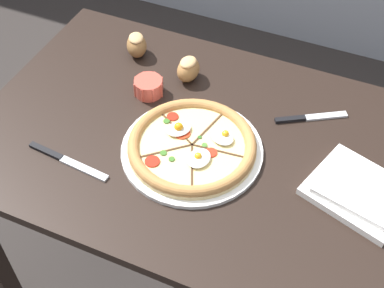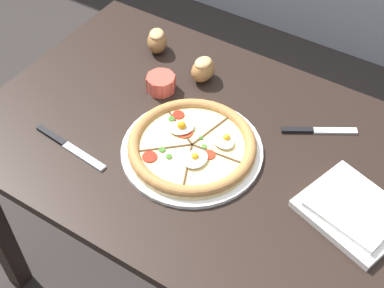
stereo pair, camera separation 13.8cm
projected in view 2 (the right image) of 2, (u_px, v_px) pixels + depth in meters
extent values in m
plane|color=#2D2826|center=(195.00, 275.00, 2.00)|extent=(12.00, 12.00, 0.00)
cube|color=black|center=(196.00, 141.00, 1.45)|extent=(1.18, 0.81, 0.03)
cube|color=black|center=(127.00, 96.00, 2.13)|extent=(0.06, 0.06, 0.73)
cylinder|color=white|center=(192.00, 150.00, 1.40)|extent=(0.37, 0.37, 0.01)
cylinder|color=#E5C684|center=(192.00, 147.00, 1.39)|extent=(0.34, 0.34, 0.01)
cylinder|color=#E0CC84|center=(192.00, 145.00, 1.38)|extent=(0.29, 0.29, 0.00)
torus|color=#B27A42|center=(192.00, 145.00, 1.38)|extent=(0.34, 0.34, 0.03)
cube|color=#472D19|center=(211.00, 130.00, 1.42)|extent=(0.04, 0.14, 0.00)
cube|color=#472D19|center=(180.00, 127.00, 1.42)|extent=(0.13, 0.08, 0.00)
cube|color=#472D19|center=(165.00, 148.00, 1.37)|extent=(0.11, 0.10, 0.00)
cube|color=#472D19|center=(188.00, 166.00, 1.33)|extent=(0.06, 0.13, 0.00)
cube|color=#472D19|center=(217.00, 154.00, 1.36)|extent=(0.14, 0.02, 0.00)
cylinder|color=red|center=(184.00, 132.00, 1.41)|extent=(0.04, 0.04, 0.00)
cylinder|color=red|center=(178.00, 115.00, 1.45)|extent=(0.03, 0.03, 0.00)
cylinder|color=red|center=(209.00, 155.00, 1.36)|extent=(0.03, 0.03, 0.00)
cylinder|color=red|center=(150.00, 157.00, 1.35)|extent=(0.04, 0.04, 0.00)
ellipsoid|color=white|center=(182.00, 128.00, 1.41)|extent=(0.08, 0.09, 0.01)
sphere|color=orange|center=(182.00, 126.00, 1.41)|extent=(0.02, 0.02, 0.02)
ellipsoid|color=white|center=(224.00, 140.00, 1.38)|extent=(0.08, 0.07, 0.01)
sphere|color=#F4AD1E|center=(227.00, 138.00, 1.38)|extent=(0.02, 0.02, 0.02)
ellipsoid|color=white|center=(196.00, 159.00, 1.34)|extent=(0.06, 0.07, 0.01)
sphere|color=#F4AD1E|center=(195.00, 157.00, 1.34)|extent=(0.02, 0.02, 0.02)
cylinder|color=#477A2D|center=(204.00, 146.00, 1.38)|extent=(0.01, 0.01, 0.00)
cylinder|color=#386B23|center=(172.00, 118.00, 1.45)|extent=(0.02, 0.02, 0.00)
cylinder|color=#386B23|center=(169.00, 156.00, 1.35)|extent=(0.02, 0.02, 0.00)
cylinder|color=#2D5B1E|center=(201.00, 138.00, 1.40)|extent=(0.01, 0.01, 0.00)
cylinder|color=#386B23|center=(162.00, 150.00, 1.37)|extent=(0.02, 0.02, 0.00)
cylinder|color=#C64C3D|center=(161.00, 83.00, 1.55)|extent=(0.08, 0.08, 0.05)
cylinder|color=beige|center=(161.00, 82.00, 1.54)|extent=(0.07, 0.07, 0.03)
cylinder|color=#C64C3D|center=(173.00, 88.00, 1.53)|extent=(0.01, 0.01, 0.05)
cylinder|color=#C64C3D|center=(175.00, 81.00, 1.55)|extent=(0.01, 0.01, 0.05)
cylinder|color=#C64C3D|center=(169.00, 75.00, 1.57)|extent=(0.01, 0.01, 0.05)
cylinder|color=#C64C3D|center=(158.00, 74.00, 1.57)|extent=(0.01, 0.01, 0.05)
cylinder|color=#C64C3D|center=(149.00, 78.00, 1.56)|extent=(0.01, 0.01, 0.05)
cylinder|color=#C64C3D|center=(147.00, 85.00, 1.54)|extent=(0.01, 0.01, 0.05)
cylinder|color=#C64C3D|center=(153.00, 91.00, 1.52)|extent=(0.01, 0.01, 0.05)
cylinder|color=#C64C3D|center=(164.00, 92.00, 1.52)|extent=(0.01, 0.01, 0.05)
cube|color=white|center=(353.00, 212.00, 1.26)|extent=(0.28, 0.26, 0.02)
cube|color=white|center=(355.00, 207.00, 1.25)|extent=(0.22, 0.20, 0.02)
ellipsoid|color=#A3703D|center=(203.00, 70.00, 1.57)|extent=(0.07, 0.09, 0.07)
ellipsoid|color=tan|center=(203.00, 63.00, 1.55)|extent=(0.05, 0.06, 0.02)
ellipsoid|color=olive|center=(157.00, 42.00, 1.66)|extent=(0.09, 0.10, 0.07)
ellipsoid|color=tan|center=(157.00, 34.00, 1.64)|extent=(0.07, 0.07, 0.02)
cube|color=silver|center=(84.00, 156.00, 1.39)|extent=(0.14, 0.03, 0.01)
cube|color=black|center=(52.00, 135.00, 1.44)|extent=(0.10, 0.03, 0.01)
cube|color=silver|center=(335.00, 131.00, 1.45)|extent=(0.11, 0.08, 0.01)
cube|color=black|center=(297.00, 130.00, 1.45)|extent=(0.08, 0.06, 0.01)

